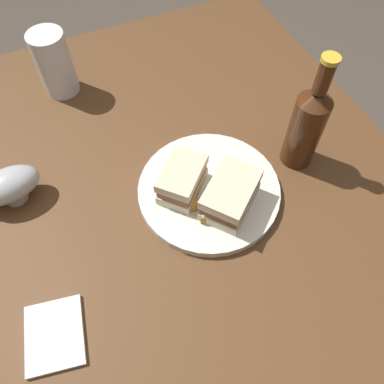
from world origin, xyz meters
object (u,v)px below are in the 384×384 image
(cider_bottle, at_px, (307,125))
(sandwich_half_right, at_px, (230,195))
(plate, at_px, (209,190))
(napkin, at_px, (55,335))
(gravy_boat, at_px, (7,186))
(sandwich_half_left, at_px, (182,180))
(pint_glass, at_px, (56,67))

(cider_bottle, bearing_deg, sandwich_half_right, -73.60)
(plate, relative_size, napkin, 2.49)
(sandwich_half_right, relative_size, gravy_boat, 1.02)
(sandwich_half_left, bearing_deg, gravy_boat, -112.00)
(cider_bottle, xyz_separation_m, napkin, (0.15, -0.54, -0.10))
(plate, distance_m, cider_bottle, 0.22)
(plate, height_order, cider_bottle, cider_bottle)
(plate, bearing_deg, pint_glass, -154.80)
(sandwich_half_right, bearing_deg, plate, -158.33)
(plate, height_order, gravy_boat, gravy_boat)
(sandwich_half_left, bearing_deg, pint_glass, -159.63)
(gravy_boat, xyz_separation_m, cider_bottle, (0.13, 0.55, 0.06))
(cider_bottle, height_order, napkin, cider_bottle)
(gravy_boat, bearing_deg, sandwich_half_right, 62.83)
(sandwich_half_right, relative_size, pint_glass, 0.94)
(sandwich_half_left, relative_size, sandwich_half_right, 0.86)
(plate, bearing_deg, sandwich_half_right, 21.67)
(cider_bottle, distance_m, napkin, 0.57)
(plate, xyz_separation_m, cider_bottle, (-0.01, 0.20, 0.09))
(sandwich_half_right, height_order, gravy_boat, sandwich_half_right)
(sandwich_half_right, height_order, napkin, sandwich_half_right)
(sandwich_half_left, xyz_separation_m, sandwich_half_right, (0.07, 0.07, 0.00))
(sandwich_half_right, distance_m, pint_glass, 0.50)
(gravy_boat, bearing_deg, cider_bottle, 76.28)
(plate, relative_size, sandwich_half_left, 2.32)
(sandwich_half_left, height_order, napkin, sandwich_half_left)
(gravy_boat, relative_size, cider_bottle, 0.54)
(sandwich_half_right, distance_m, cider_bottle, 0.20)
(plate, xyz_separation_m, sandwich_half_left, (-0.02, -0.05, 0.04))
(sandwich_half_left, bearing_deg, cider_bottle, 87.04)
(napkin, bearing_deg, sandwich_half_right, 105.28)
(gravy_boat, relative_size, napkin, 1.22)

